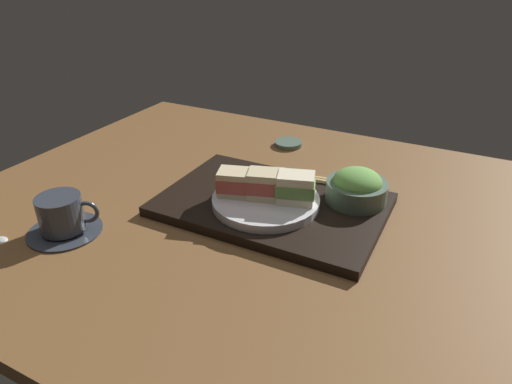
{
  "coord_description": "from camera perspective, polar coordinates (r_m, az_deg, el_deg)",
  "views": [
    {
      "loc": [
        -28.62,
        70.99,
        47.01
      ],
      "look_at": [
        6.7,
        2.17,
        5.0
      ],
      "focal_mm": 31.55,
      "sensor_mm": 36.0,
      "label": 1
    }
  ],
  "objects": [
    {
      "name": "sandwich_plate",
      "position": [
        0.89,
        1.25,
        -1.12
      ],
      "size": [
        21.36,
        21.36,
        1.7
      ],
      "primitive_type": "cylinder",
      "color": "silver",
      "rests_on": "serving_tray"
    },
    {
      "name": "serving_tray",
      "position": [
        0.92,
        2.04,
        -1.59
      ],
      "size": [
        44.37,
        29.29,
        2.06
      ],
      "primitive_type": "cube",
      "color": "black",
      "rests_on": "ground_plane"
    },
    {
      "name": "sandwich_middle",
      "position": [
        0.87,
        1.27,
        0.94
      ],
      "size": [
        8.34,
        6.99,
        5.56
      ],
      "color": "beige",
      "rests_on": "sandwich_plate"
    },
    {
      "name": "sandwich_near",
      "position": [
        0.87,
        5.17,
        0.63
      ],
      "size": [
        8.6,
        7.2,
        5.81
      ],
      "color": "#EFE5C1",
      "rests_on": "sandwich_plate"
    },
    {
      "name": "salad_bowl",
      "position": [
        0.92,
        12.65,
        0.59
      ],
      "size": [
        12.23,
        12.23,
        6.89
      ],
      "color": "#4C6051",
      "rests_on": "serving_tray"
    },
    {
      "name": "chopsticks_pair",
      "position": [
        1.01,
        4.95,
        2.1
      ],
      "size": [
        20.32,
        3.87,
        0.7
      ],
      "color": "tan",
      "rests_on": "serving_tray"
    },
    {
      "name": "sandwich_far",
      "position": [
        0.89,
        -2.53,
        1.2
      ],
      "size": [
        8.39,
        7.19,
        5.15
      ],
      "color": "beige",
      "rests_on": "sandwich_plate"
    },
    {
      "name": "small_sauce_dish",
      "position": [
        1.22,
        4.12,
        6.15
      ],
      "size": [
        7.43,
        7.43,
        1.22
      ],
      "primitive_type": "cylinder",
      "color": "#4C6051",
      "rests_on": "ground_plane"
    },
    {
      "name": "ground_plane",
      "position": [
        0.91,
        4.41,
        -3.95
      ],
      "size": [
        140.0,
        100.0,
        3.0
      ],
      "primitive_type": "cube",
      "color": "brown"
    },
    {
      "name": "coffee_cup",
      "position": [
        0.91,
        -23.34,
        -2.89
      ],
      "size": [
        13.66,
        13.66,
        7.53
      ],
      "color": "#333842",
      "rests_on": "ground_plane"
    }
  ]
}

